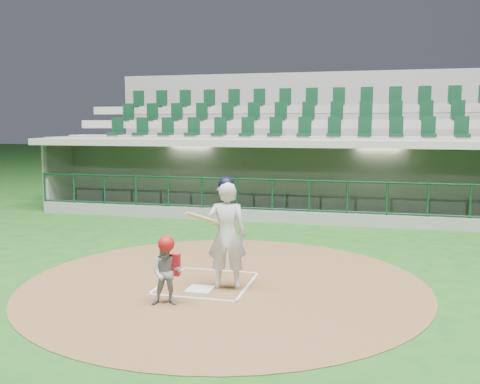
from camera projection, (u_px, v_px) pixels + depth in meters
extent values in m
plane|color=#184B15|center=(212.00, 279.00, 9.85)|extent=(120.00, 120.00, 0.00)
cylinder|color=brown|center=(225.00, 283.00, 9.58)|extent=(7.20, 7.20, 0.01)
cube|color=silver|center=(200.00, 289.00, 9.17)|extent=(0.43, 0.43, 0.02)
cube|color=white|center=(168.00, 280.00, 9.74)|extent=(0.05, 1.80, 0.01)
cube|color=silver|center=(248.00, 286.00, 9.38)|extent=(0.05, 1.80, 0.01)
cube|color=silver|center=(220.00, 270.00, 10.38)|extent=(1.55, 0.05, 0.01)
cube|color=silver|center=(191.00, 298.00, 8.74)|extent=(1.55, 0.05, 0.01)
cube|color=gray|center=(281.00, 231.00, 17.13)|extent=(15.00, 3.00, 0.10)
cube|color=gray|center=(289.00, 182.00, 18.50)|extent=(15.00, 0.20, 2.70)
cube|color=#BCB6A7|center=(289.00, 175.00, 18.35)|extent=(13.50, 0.04, 0.90)
cube|color=gray|center=(71.00, 181.00, 18.78)|extent=(0.20, 3.00, 2.70)
cube|color=gray|center=(280.00, 142.00, 16.54)|extent=(15.40, 3.50, 0.20)
cube|color=gray|center=(272.00, 217.00, 15.56)|extent=(15.00, 0.15, 0.40)
cube|color=black|center=(273.00, 163.00, 15.36)|extent=(15.00, 0.01, 0.95)
cube|color=brown|center=(286.00, 217.00, 18.11)|extent=(12.75, 0.40, 0.45)
cube|color=white|center=(192.00, 145.00, 17.52)|extent=(1.30, 0.35, 0.04)
cube|color=white|center=(380.00, 147.00, 16.07)|extent=(1.30, 0.35, 0.04)
imported|color=#A51E11|center=(134.00, 192.00, 19.37)|extent=(1.32, 1.07, 1.78)
imported|color=#A71214|center=(212.00, 197.00, 18.39)|extent=(1.07, 0.71, 1.69)
imported|color=#A7121E|center=(317.00, 203.00, 17.35)|extent=(0.82, 0.54, 1.64)
imported|color=#9E1111|center=(416.00, 202.00, 16.78)|extent=(1.75, 0.76, 1.82)
cube|color=slate|center=(296.00, 170.00, 20.05)|extent=(17.00, 6.50, 2.50)
cube|color=#A59F95|center=(290.00, 140.00, 18.46)|extent=(16.60, 0.95, 0.30)
cube|color=#9E978E|center=(295.00, 124.00, 19.31)|extent=(16.60, 0.95, 0.30)
cube|color=gray|center=(298.00, 110.00, 20.15)|extent=(16.60, 0.95, 0.30)
cube|color=slate|center=(308.00, 132.00, 23.10)|extent=(17.00, 0.25, 5.05)
imported|color=silver|center=(227.00, 235.00, 9.16)|extent=(0.75, 0.56, 1.86)
sphere|color=black|center=(227.00, 185.00, 9.05)|extent=(0.28, 0.28, 0.28)
cylinder|color=tan|center=(208.00, 220.00, 8.94)|extent=(0.58, 0.79, 0.39)
imported|color=gray|center=(167.00, 273.00, 8.36)|extent=(0.58, 0.50, 1.03)
sphere|color=#A91215|center=(166.00, 244.00, 8.30)|extent=(0.26, 0.26, 0.26)
cube|color=#B2131F|center=(170.00, 265.00, 8.49)|extent=(0.32, 0.10, 0.35)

